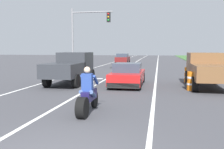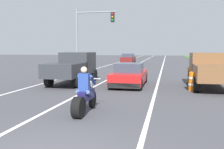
% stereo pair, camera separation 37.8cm
% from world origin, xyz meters
% --- Properties ---
extents(lane_stripe_left_solid, '(0.14, 120.00, 0.01)m').
position_xyz_m(lane_stripe_left_solid, '(-5.40, 20.00, 0.00)').
color(lane_stripe_left_solid, white).
rests_on(lane_stripe_left_solid, ground).
extents(lane_stripe_right_solid, '(0.14, 120.00, 0.01)m').
position_xyz_m(lane_stripe_right_solid, '(1.80, 20.00, 0.00)').
color(lane_stripe_right_solid, white).
rests_on(lane_stripe_right_solid, ground).
extents(lane_stripe_centre_dashed, '(0.14, 120.00, 0.01)m').
position_xyz_m(lane_stripe_centre_dashed, '(-1.80, 20.00, 0.00)').
color(lane_stripe_centre_dashed, white).
rests_on(lane_stripe_centre_dashed, ground).
extents(motorcycle_with_rider, '(0.70, 2.21, 1.62)m').
position_xyz_m(motorcycle_with_rider, '(-0.38, 3.90, 0.59)').
color(motorcycle_with_rider, black).
rests_on(motorcycle_with_rider, ground).
extents(sports_car_red, '(1.84, 4.30, 1.37)m').
position_xyz_m(sports_car_red, '(0.16, 10.74, 0.63)').
color(sports_car_red, red).
rests_on(sports_car_red, ground).
extents(pickup_truck_left_lane_dark_grey, '(2.02, 4.80, 1.98)m').
position_xyz_m(pickup_truck_left_lane_dark_grey, '(-3.48, 10.86, 1.11)').
color(pickup_truck_left_lane_dark_grey, '#2D3035').
rests_on(pickup_truck_left_lane_dark_grey, ground).
extents(pickup_truck_right_shoulder_brown, '(2.02, 4.80, 1.98)m').
position_xyz_m(pickup_truck_right_shoulder_brown, '(4.71, 10.82, 1.11)').
color(pickup_truck_right_shoulder_brown, brown).
rests_on(pickup_truck_right_shoulder_brown, ground).
extents(traffic_light_mast_near, '(3.99, 0.34, 6.00)m').
position_xyz_m(traffic_light_mast_near, '(-4.93, 18.76, 3.95)').
color(traffic_light_mast_near, gray).
rests_on(traffic_light_mast_near, ground).
extents(construction_barrel_nearest, '(0.58, 0.58, 1.00)m').
position_xyz_m(construction_barrel_nearest, '(3.77, 9.63, 0.50)').
color(construction_barrel_nearest, orange).
rests_on(construction_barrel_nearest, ground).
extents(construction_barrel_mid, '(0.58, 0.58, 1.00)m').
position_xyz_m(construction_barrel_mid, '(3.95, 12.96, 0.50)').
color(construction_barrel_mid, orange).
rests_on(construction_barrel_mid, ground).
extents(distant_car_far_ahead, '(1.80, 4.00, 1.50)m').
position_xyz_m(distant_car_far_ahead, '(-3.34, 32.95, 0.77)').
color(distant_car_far_ahead, maroon).
rests_on(distant_car_far_ahead, ground).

